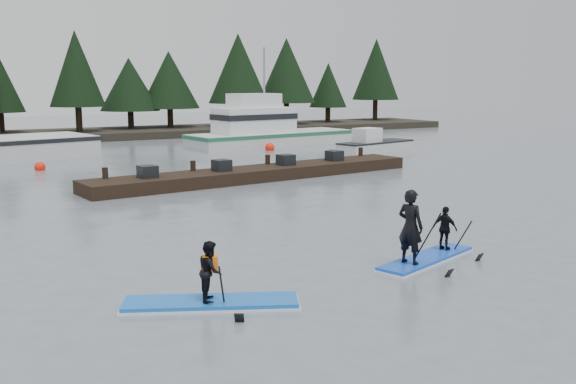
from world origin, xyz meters
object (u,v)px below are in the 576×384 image
paddleboard_solo (211,288)px  paddleboard_duo (423,237)px  floating_dock (259,173)px  fishing_boat_medium (267,138)px

paddleboard_solo → paddleboard_duo: paddleboard_duo is taller
floating_dock → paddleboard_duo: bearing=-107.5°
paddleboard_duo → floating_dock: bearing=61.0°
fishing_boat_medium → paddleboard_solo: (-16.08, -28.81, -0.14)m
fishing_boat_medium → paddleboard_duo: 30.25m
floating_dock → fishing_boat_medium: bearing=54.6°
fishing_boat_medium → paddleboard_solo: 32.99m
floating_dock → paddleboard_solo: size_ratio=4.71×
floating_dock → paddleboard_solo: bearing=-126.6°
floating_dock → paddleboard_solo: paddleboard_solo is taller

